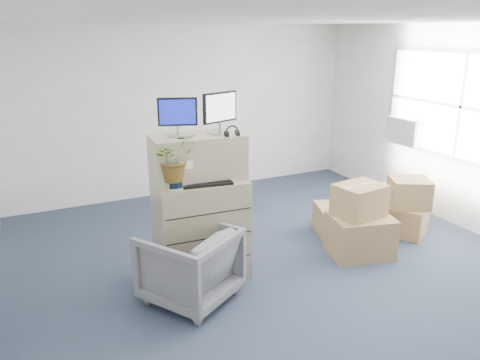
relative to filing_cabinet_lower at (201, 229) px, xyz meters
name	(u,v)px	position (x,y,z in m)	size (l,w,h in m)	color
ground	(293,281)	(0.87, -0.58, -0.57)	(7.00, 7.00, 0.00)	#253344
wall_back	(186,111)	(0.87, 2.93, 0.83)	(6.00, 0.02, 2.80)	silver
window	(463,107)	(3.82, -0.08, 1.13)	(0.07, 2.72, 1.52)	gray
ac_unit	(406,131)	(3.74, 0.82, 0.63)	(0.24, 0.60, 0.40)	silver
filing_cabinet_lower	(201,229)	(0.00, 0.00, 0.00)	(0.99, 0.60, 1.15)	tan
filing_cabinet_upper	(198,157)	(0.00, 0.05, 0.82)	(0.99, 0.49, 0.49)	tan
monitor_left	(178,115)	(-0.19, 0.08, 1.29)	(0.40, 0.22, 0.40)	#99999E
monitor_right	(220,110)	(0.26, 0.02, 1.32)	(0.43, 0.24, 0.44)	#99999E
headphones	(232,132)	(0.32, -0.15, 1.11)	(0.15, 0.15, 0.02)	black
keyboard	(207,183)	(0.02, -0.14, 0.59)	(0.54, 0.22, 0.03)	black
mouse	(235,178)	(0.35, -0.15, 0.59)	(0.11, 0.07, 0.04)	silver
water_bottle	(204,168)	(0.07, 0.04, 0.70)	(0.07, 0.07, 0.25)	gray
phone_dock	(197,175)	(-0.01, 0.06, 0.62)	(0.06, 0.05, 0.14)	silver
external_drive	(223,170)	(0.33, 0.14, 0.61)	(0.25, 0.18, 0.07)	black
tissue_box	(230,164)	(0.39, 0.06, 0.70)	(0.29, 0.15, 0.11)	#4286E2
potted_plant	(174,164)	(-0.32, -0.12, 0.84)	(0.55, 0.58, 0.46)	#ABC7A0
office_chair	(190,262)	(-0.29, -0.40, -0.14)	(0.84, 0.78, 0.86)	#5B5B60
cardboard_boxes	(377,214)	(2.51, -0.05, -0.24)	(2.07, 1.35, 0.91)	#977D49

